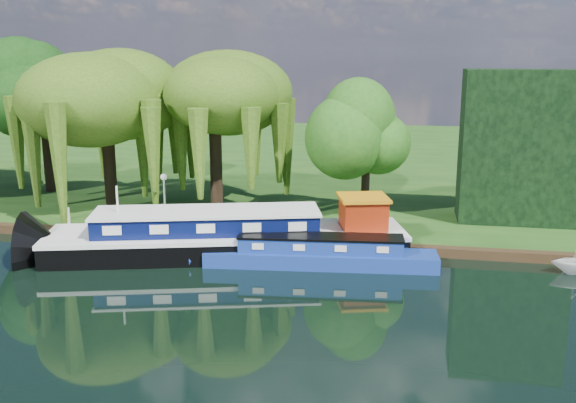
# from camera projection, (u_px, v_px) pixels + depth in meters

# --- Properties ---
(ground) EXTENTS (120.00, 120.00, 0.00)m
(ground) POSITION_uv_depth(u_px,v_px,m) (55.00, 299.00, 24.78)
(ground) COLOR black
(far_bank) EXTENTS (120.00, 52.00, 0.45)m
(far_bank) POSITION_uv_depth(u_px,v_px,m) (256.00, 156.00, 57.28)
(far_bank) COLOR #193F11
(far_bank) RESTS_ON ground
(dutch_barge) EXTENTS (17.06, 7.98, 3.51)m
(dutch_barge) POSITION_uv_depth(u_px,v_px,m) (230.00, 236.00, 30.09)
(dutch_barge) COLOR black
(dutch_barge) RESTS_ON ground
(narrowboat) EXTENTS (10.43, 2.65, 1.51)m
(narrowboat) POSITION_uv_depth(u_px,v_px,m) (320.00, 254.00, 28.51)
(narrowboat) COLOR navy
(narrowboat) RESTS_ON ground
(willow_left) EXTENTS (7.15, 7.15, 8.56)m
(willow_left) POSITION_uv_depth(u_px,v_px,m) (106.00, 101.00, 35.57)
(willow_left) COLOR black
(willow_left) RESTS_ON far_bank
(willow_right) EXTENTS (6.67, 6.67, 8.12)m
(willow_right) POSITION_uv_depth(u_px,v_px,m) (215.00, 106.00, 35.77)
(willow_right) COLOR black
(willow_right) RESTS_ON far_bank
(tree_far_mid) EXTENTS (5.47, 5.47, 8.94)m
(tree_far_mid) POSITION_uv_depth(u_px,v_px,m) (43.00, 96.00, 40.57)
(tree_far_mid) COLOR black
(tree_far_mid) RESTS_ON far_bank
(tree_far_right) EXTENTS (3.96, 3.96, 6.48)m
(tree_far_right) POSITION_uv_depth(u_px,v_px,m) (367.00, 136.00, 34.41)
(tree_far_right) COLOR black
(tree_far_right) RESTS_ON far_bank
(conifer_hedge) EXTENTS (6.00, 3.00, 8.00)m
(conifer_hedge) POSITION_uv_depth(u_px,v_px,m) (519.00, 147.00, 33.80)
(conifer_hedge) COLOR black
(conifer_hedge) RESTS_ON far_bank
(lamppost) EXTENTS (0.36, 0.36, 2.56)m
(lamppost) POSITION_uv_depth(u_px,v_px,m) (164.00, 185.00, 34.19)
(lamppost) COLOR silver
(lamppost) RESTS_ON far_bank
(mooring_posts) EXTENTS (19.16, 0.16, 1.00)m
(mooring_posts) POSITION_uv_depth(u_px,v_px,m) (132.00, 220.00, 32.69)
(mooring_posts) COLOR silver
(mooring_posts) RESTS_ON far_bank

